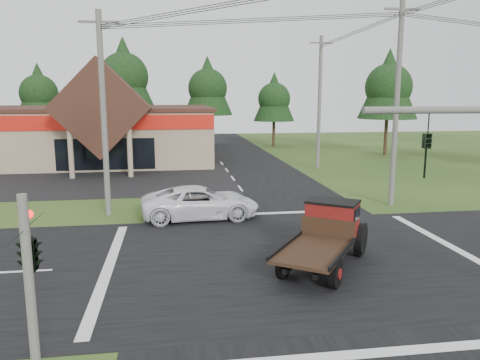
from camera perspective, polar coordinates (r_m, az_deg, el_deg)
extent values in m
plane|color=#274418|center=(18.72, 6.34, -9.47)|extent=(120.00, 120.00, 0.00)
cube|color=black|center=(18.71, 6.34, -9.45)|extent=(12.00, 120.00, 0.02)
cube|color=black|center=(18.71, 6.34, -9.44)|extent=(120.00, 12.00, 0.02)
cube|color=black|center=(37.78, -22.66, -0.08)|extent=(28.00, 14.00, 0.02)
cube|color=tan|center=(48.55, -22.00, 5.07)|extent=(30.00, 15.00, 5.00)
cube|color=#3E2219|center=(48.42, -22.20, 8.07)|extent=(30.40, 15.40, 0.30)
cube|color=#AE160D|center=(41.16, -24.59, 6.31)|extent=(30.00, 0.12, 1.20)
cube|color=#3E2219|center=(38.92, -16.53, 8.41)|extent=(7.78, 4.00, 7.78)
cylinder|color=tan|center=(37.86, -19.93, 3.16)|extent=(0.40, 0.40, 4.00)
cylinder|color=tan|center=(37.22, -13.28, 3.39)|extent=(0.40, 0.40, 4.00)
cube|color=black|center=(40.17, -16.06, 3.04)|extent=(8.00, 0.08, 2.60)
imported|color=black|center=(11.10, 21.75, 2.75)|extent=(0.16, 0.20, 1.00)
cylinder|color=#595651|center=(10.79, -24.17, -13.08)|extent=(0.20, 0.20, 4.40)
imported|color=black|center=(10.50, -24.48, -5.09)|extent=(0.53, 2.48, 1.00)
sphere|color=#FF0C0C|center=(10.59, -24.34, -3.83)|extent=(0.18, 0.18, 0.18)
cylinder|color=#595651|center=(25.28, -16.29, 7.49)|extent=(0.30, 0.30, 10.50)
cube|color=#595651|center=(25.51, -16.84, 17.97)|extent=(2.00, 0.12, 0.12)
cylinder|color=#595651|center=(27.99, 18.55, 8.63)|extent=(0.30, 0.30, 11.50)
cube|color=#595651|center=(28.36, 19.17, 19.08)|extent=(2.00, 0.12, 0.12)
cylinder|color=#595651|center=(40.99, 9.65, 9.18)|extent=(0.30, 0.30, 11.20)
cube|color=#595651|center=(41.21, 9.87, 16.15)|extent=(2.00, 0.12, 0.12)
cylinder|color=#332316|center=(61.19, -22.99, 5.23)|extent=(0.36, 0.36, 3.50)
cone|color=black|center=(61.02, -23.33, 9.96)|extent=(5.60, 5.60, 6.60)
sphere|color=black|center=(61.02, -23.31, 9.68)|extent=(4.40, 4.40, 4.40)
cylinder|color=#332316|center=(58.42, -13.70, 6.07)|extent=(0.36, 0.36, 4.55)
cone|color=black|center=(58.33, -13.98, 12.51)|extent=(7.28, 7.28, 8.58)
sphere|color=black|center=(58.32, -13.97, 12.13)|extent=(5.72, 5.72, 5.72)
cylinder|color=#332316|center=(59.36, -3.89, 6.06)|extent=(0.36, 0.36, 3.85)
cone|color=black|center=(59.21, -3.96, 11.43)|extent=(6.16, 6.16, 7.26)
sphere|color=black|center=(59.20, -3.96, 11.11)|extent=(4.84, 4.84, 4.84)
cylinder|color=#332316|center=(58.58, 4.13, 5.66)|extent=(0.36, 0.36, 3.15)
cone|color=black|center=(58.39, 4.19, 10.11)|extent=(5.04, 5.04, 5.94)
sphere|color=black|center=(58.39, 4.18, 9.85)|extent=(3.96, 3.96, 3.96)
cylinder|color=#332316|center=(52.33, 17.33, 5.05)|extent=(0.36, 0.36, 3.85)
cone|color=black|center=(52.16, 17.67, 11.13)|extent=(6.16, 6.16, 7.26)
sphere|color=black|center=(52.15, 17.65, 10.77)|extent=(4.84, 4.84, 4.84)
imported|color=white|center=(24.31, -4.86, -2.74)|extent=(6.18, 3.13, 1.68)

